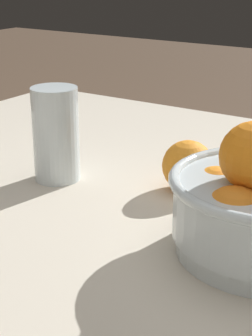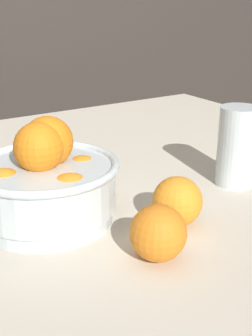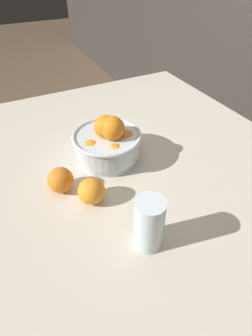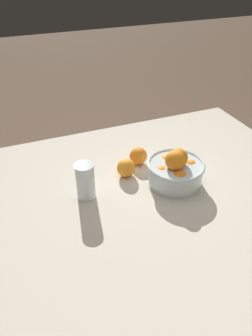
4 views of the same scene
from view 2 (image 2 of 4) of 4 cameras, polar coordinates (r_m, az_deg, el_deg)
The scene contains 5 objects.
dining_table at distance 0.82m, azimuth -4.35°, elevation -7.52°, with size 1.33×1.13×0.72m.
fruit_bowl at distance 0.70m, azimuth -9.72°, elevation -1.75°, with size 0.22×0.22×0.15m.
juice_glass at distance 0.84m, azimuth 13.35°, elevation 2.28°, with size 0.07×0.07×0.14m.
orange_loose_near_bowl at distance 0.60m, azimuth 3.94°, elevation -7.92°, with size 0.07×0.07×0.07m, color orange.
orange_loose_front at distance 0.68m, azimuth 6.27°, elevation -4.05°, with size 0.07×0.07×0.07m, color orange.
Camera 2 is at (-0.33, -0.64, 1.05)m, focal length 50.00 mm.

